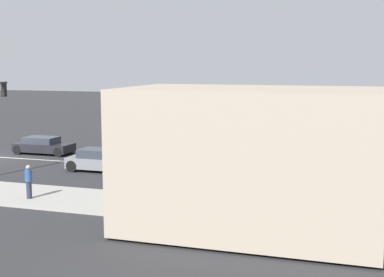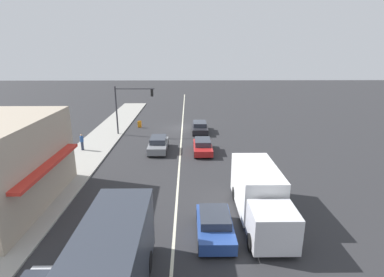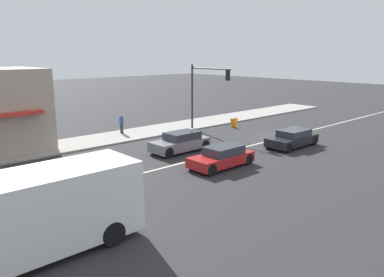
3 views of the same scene
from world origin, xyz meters
TOP-DOWN VIEW (x-y plane):
  - ground_plane at (0.00, 18.00)m, footprint 160.00×160.00m
  - sidewalk_right at (9.00, 18.50)m, footprint 4.00×73.00m
  - lane_marking_center at (0.00, 0.00)m, footprint 0.16×60.00m
  - building_corner_store at (11.02, 19.99)m, footprint 6.50×9.88m
  - pedestrian at (9.73, 8.89)m, footprint 0.34×0.34m
  - delivery_truck at (-5.00, 21.27)m, footprint 2.44×7.50m
  - suv_grey at (2.20, 8.88)m, footprint 1.80×4.22m
  - coupe_blue at (-2.20, 23.17)m, footprint 1.90×3.92m
  - hatchback_red at (-2.20, 9.40)m, footprint 1.78×4.15m
  - sedan_dark at (-2.20, 1.89)m, footprint 1.86×4.29m

SIDE VIEW (x-z plane):
  - ground_plane at x=0.00m, z-range 0.00..0.00m
  - lane_marking_center at x=0.00m, z-range 0.00..0.01m
  - sidewalk_right at x=9.00m, z-range 0.00..0.12m
  - sedan_dark at x=-2.20m, z-range -0.01..1.23m
  - hatchback_red at x=-2.20m, z-range -0.02..1.25m
  - coupe_blue at x=-2.20m, z-range -0.01..1.28m
  - suv_grey at x=2.20m, z-range -0.02..1.35m
  - pedestrian at x=9.73m, z-range 0.16..1.81m
  - delivery_truck at x=-5.00m, z-range 0.03..2.90m
  - building_corner_store at x=11.02m, z-range 0.12..5.67m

